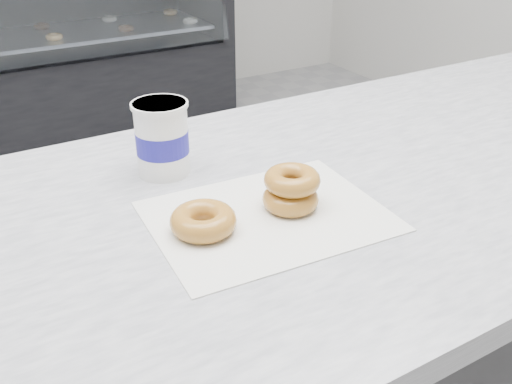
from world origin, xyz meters
TOP-DOWN VIEW (x-y plane):
  - ground at (0.00, 0.00)m, footprint 5.00×5.00m
  - display_case at (0.00, 2.12)m, footprint 2.40×0.74m
  - wax_paper at (-0.05, -0.65)m, footprint 0.36×0.28m
  - donut_single at (-0.15, -0.64)m, footprint 0.10×0.10m
  - donut_stack at (-0.01, -0.64)m, footprint 0.10×0.10m
  - coffee_cup at (-0.12, -0.43)m, footprint 0.12×0.12m

SIDE VIEW (x-z plane):
  - ground at x=0.00m, z-range 0.00..0.00m
  - display_case at x=0.00m, z-range -0.13..1.12m
  - wax_paper at x=-0.05m, z-range 0.90..0.90m
  - donut_single at x=-0.15m, z-range 0.90..0.93m
  - donut_stack at x=-0.01m, z-range 0.90..0.96m
  - coffee_cup at x=-0.12m, z-range 0.90..1.03m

